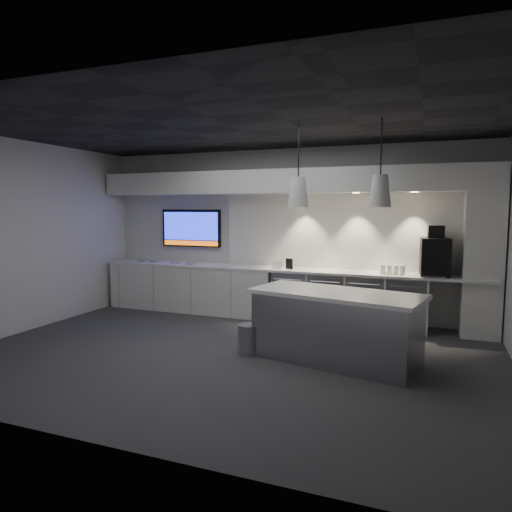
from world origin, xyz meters
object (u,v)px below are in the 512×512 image
at_px(bin, 249,339).
at_px(wall_tv, 191,228).
at_px(coffee_machine, 435,255).
at_px(island, 335,326).

bearing_deg(bin, wall_tv, 132.76).
xyz_separation_m(wall_tv, bin, (2.14, -2.31, -1.36)).
relative_size(wall_tv, coffee_machine, 1.60).
height_order(wall_tv, bin, wall_tv).
distance_m(wall_tv, bin, 3.43).
bearing_deg(coffee_machine, wall_tv, 171.73).
height_order(island, bin, island).
bearing_deg(wall_tv, island, -33.70).
height_order(wall_tv, coffee_machine, wall_tv).
height_order(bin, coffee_machine, coffee_machine).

